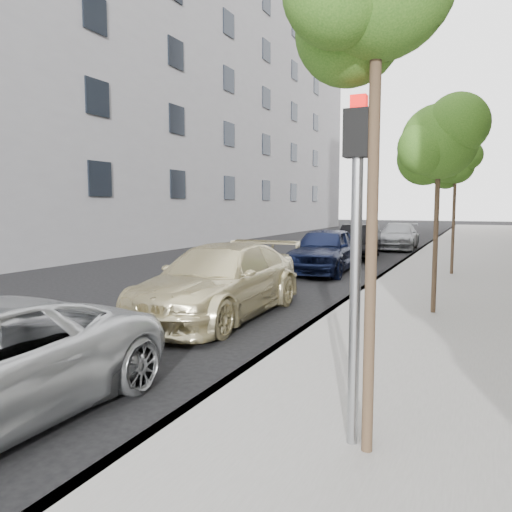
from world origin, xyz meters
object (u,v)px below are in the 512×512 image
Objects in this scene: sedan_blue at (324,250)px; sedan_black at (359,241)px; sedan_rear at (398,236)px; signal_pole at (356,231)px; suv at (220,281)px; tree_mid at (441,141)px; tree_far at (457,166)px.

sedan_black is at bearing 88.08° from sedan_blue.
sedan_blue reaches higher than sedan_rear.
signal_pole reaches higher than sedan_blue.
signal_pole is 0.60× the size of suv.
sedan_blue is at bearing -95.50° from sedan_black.
tree_mid is at bearing -75.82° from sedan_black.
tree_mid is 0.84× the size of suv.
tree_mid is 0.91× the size of sedan_rear.
tree_mid is 12.62m from sedan_black.
suv is at bearing -94.60° from sedan_rear.
suv is 1.12× the size of sedan_blue.
sedan_blue is (-4.19, -0.52, -2.83)m from tree_far.
suv reaches higher than sedan_black.
suv is at bearing -117.32° from tree_far.
tree_mid is 5.36m from suv.
tree_far is 1.34× the size of signal_pole.
tree_far is at bearing 89.10° from signal_pole.
tree_far is 0.88× the size of sedan_rear.
suv is (-4.02, 4.77, -1.36)m from signal_pole.
sedan_rear is (0.91, 5.29, -0.04)m from sedan_black.
suv is 13.16m from sedan_black.
tree_mid is 17.39m from sedan_rear.
tree_mid reaches higher than sedan_blue.
tree_far is at bearing 90.00° from tree_mid.
suv is at bearing 130.06° from signal_pole.
signal_pole is (-0.18, -6.41, -1.53)m from tree_mid.
tree_mid is at bearing -57.44° from sedan_blue.
signal_pole is 6.39m from suv.
tree_far is at bearing 62.30° from suv.
sedan_rear is (0.86, 10.83, -0.10)m from sedan_blue.
tree_mid is 7.84m from sedan_blue.
sedan_blue is 1.04× the size of sedan_black.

